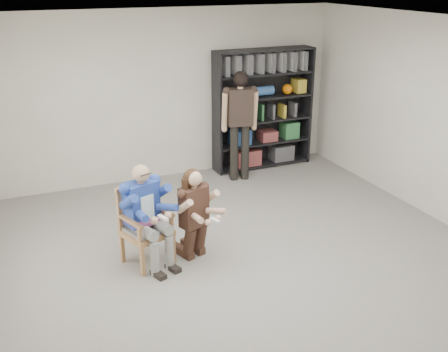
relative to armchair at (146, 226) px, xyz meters
name	(u,v)px	position (x,y,z in m)	size (l,w,h in m)	color
room_shell	(263,162)	(1.13, -0.77, 0.91)	(6.00, 7.00, 2.80)	beige
floor	(260,273)	(1.13, -0.77, -0.49)	(6.00, 7.00, 0.01)	slate
armchair	(146,226)	(0.00, 0.00, 0.00)	(0.57, 0.55, 0.98)	olive
seated_man	(146,215)	(0.00, 0.00, 0.15)	(0.55, 0.76, 1.27)	navy
kneeling_woman	(195,215)	(0.58, -0.12, 0.09)	(0.49, 0.78, 1.16)	#372219
bookshelf	(263,109)	(2.83, 2.51, 0.56)	(1.80, 0.38, 2.10)	black
standing_man	(240,127)	(2.18, 2.07, 0.43)	(0.57, 0.31, 1.83)	#2B211D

